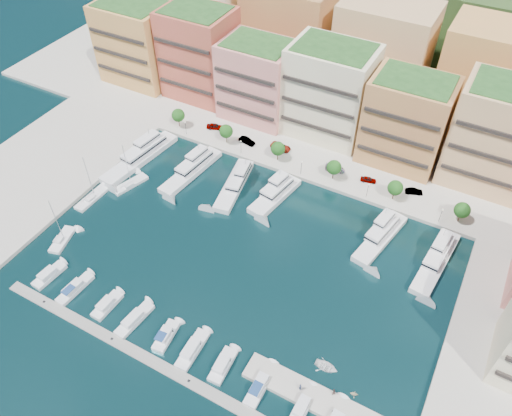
# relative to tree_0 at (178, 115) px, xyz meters

# --- Properties ---
(ground) EXTENTS (400.00, 400.00, 0.00)m
(ground) POSITION_rel_tree_0_xyz_m (40.00, -33.50, -4.74)
(ground) COLOR black
(ground) RESTS_ON ground
(north_quay) EXTENTS (220.00, 64.00, 2.00)m
(north_quay) POSITION_rel_tree_0_xyz_m (40.00, 28.50, -4.74)
(north_quay) COLOR #9E998E
(north_quay) RESTS_ON ground
(west_quay) EXTENTS (34.00, 76.00, 2.00)m
(west_quay) POSITION_rel_tree_0_xyz_m (-22.00, -41.50, -4.74)
(west_quay) COLOR #9E998E
(west_quay) RESTS_ON ground
(hillside) EXTENTS (240.00, 40.00, 58.00)m
(hillside) POSITION_rel_tree_0_xyz_m (40.00, 76.50, -4.74)
(hillside) COLOR #243817
(hillside) RESTS_ON ground
(south_pontoon) EXTENTS (72.00, 2.20, 0.35)m
(south_pontoon) POSITION_rel_tree_0_xyz_m (37.00, -63.50, -4.74)
(south_pontoon) COLOR gray
(south_pontoon) RESTS_ON ground
(finger_pier) EXTENTS (32.00, 5.00, 2.00)m
(finger_pier) POSITION_rel_tree_0_xyz_m (70.00, -55.50, -4.74)
(finger_pier) COLOR #9E998E
(finger_pier) RESTS_ON ground
(apartment_0) EXTENTS (22.00, 16.50, 24.80)m
(apartment_0) POSITION_rel_tree_0_xyz_m (-26.00, 16.49, 8.57)
(apartment_0) COLOR #C08B46
(apartment_0) RESTS_ON north_quay
(apartment_1) EXTENTS (20.00, 16.50, 26.80)m
(apartment_1) POSITION_rel_tree_0_xyz_m (-4.00, 18.49, 9.57)
(apartment_1) COLOR #BA4B3E
(apartment_1) RESTS_ON north_quay
(apartment_2) EXTENTS (20.00, 15.50, 22.80)m
(apartment_2) POSITION_rel_tree_0_xyz_m (17.00, 16.49, 7.57)
(apartment_2) COLOR tan
(apartment_2) RESTS_ON north_quay
(apartment_3) EXTENTS (22.00, 16.50, 25.80)m
(apartment_3) POSITION_rel_tree_0_xyz_m (38.00, 18.49, 9.07)
(apartment_3) COLOR #F6EDBE
(apartment_3) RESTS_ON north_quay
(apartment_4) EXTENTS (20.00, 15.50, 23.80)m
(apartment_4) POSITION_rel_tree_0_xyz_m (60.00, 16.49, 8.07)
(apartment_4) COLOR #BD8847
(apartment_4) RESTS_ON north_quay
(apartment_5) EXTENTS (22.00, 16.50, 26.80)m
(apartment_5) POSITION_rel_tree_0_xyz_m (82.00, 18.49, 9.57)
(apartment_5) COLOR tan
(apartment_5) RESTS_ON north_quay
(backblock_0) EXTENTS (26.00, 18.00, 30.00)m
(backblock_0) POSITION_rel_tree_0_xyz_m (-15.00, 40.50, 11.26)
(backblock_0) COLOR #F6EDBE
(backblock_0) RESTS_ON north_quay
(backblock_1) EXTENTS (26.00, 18.00, 30.00)m
(backblock_1) POSITION_rel_tree_0_xyz_m (15.00, 40.50, 11.26)
(backblock_1) COLOR #BD8847
(backblock_1) RESTS_ON north_quay
(backblock_2) EXTENTS (26.00, 18.00, 30.00)m
(backblock_2) POSITION_rel_tree_0_xyz_m (45.00, 40.50, 11.26)
(backblock_2) COLOR tan
(backblock_2) RESTS_ON north_quay
(backblock_3) EXTENTS (26.00, 18.00, 30.00)m
(backblock_3) POSITION_rel_tree_0_xyz_m (75.00, 40.50, 11.26)
(backblock_3) COLOR #C08B46
(backblock_3) RESTS_ON north_quay
(tree_0) EXTENTS (3.80, 3.80, 5.65)m
(tree_0) POSITION_rel_tree_0_xyz_m (0.00, 0.00, 0.00)
(tree_0) COLOR #473323
(tree_0) RESTS_ON north_quay
(tree_1) EXTENTS (3.80, 3.80, 5.65)m
(tree_1) POSITION_rel_tree_0_xyz_m (16.00, 0.00, 0.00)
(tree_1) COLOR #473323
(tree_1) RESTS_ON north_quay
(tree_2) EXTENTS (3.80, 3.80, 5.65)m
(tree_2) POSITION_rel_tree_0_xyz_m (32.00, 0.00, 0.00)
(tree_2) COLOR #473323
(tree_2) RESTS_ON north_quay
(tree_3) EXTENTS (3.80, 3.80, 5.65)m
(tree_3) POSITION_rel_tree_0_xyz_m (48.00, 0.00, 0.00)
(tree_3) COLOR #473323
(tree_3) RESTS_ON north_quay
(tree_4) EXTENTS (3.80, 3.80, 5.65)m
(tree_4) POSITION_rel_tree_0_xyz_m (64.00, 0.00, 0.00)
(tree_4) COLOR #473323
(tree_4) RESTS_ON north_quay
(tree_5) EXTENTS (3.80, 3.80, 5.65)m
(tree_5) POSITION_rel_tree_0_xyz_m (80.00, 0.00, 0.00)
(tree_5) COLOR #473323
(tree_5) RESTS_ON north_quay
(lamppost_0) EXTENTS (0.30, 0.30, 4.20)m
(lamppost_0) POSITION_rel_tree_0_xyz_m (4.00, -2.30, -0.92)
(lamppost_0) COLOR black
(lamppost_0) RESTS_ON north_quay
(lamppost_1) EXTENTS (0.30, 0.30, 4.20)m
(lamppost_1) POSITION_rel_tree_0_xyz_m (22.00, -2.30, -0.92)
(lamppost_1) COLOR black
(lamppost_1) RESTS_ON north_quay
(lamppost_2) EXTENTS (0.30, 0.30, 4.20)m
(lamppost_2) POSITION_rel_tree_0_xyz_m (40.00, -2.30, -0.92)
(lamppost_2) COLOR black
(lamppost_2) RESTS_ON north_quay
(lamppost_3) EXTENTS (0.30, 0.30, 4.20)m
(lamppost_3) POSITION_rel_tree_0_xyz_m (58.00, -2.30, -0.92)
(lamppost_3) COLOR black
(lamppost_3) RESTS_ON north_quay
(lamppost_4) EXTENTS (0.30, 0.30, 4.20)m
(lamppost_4) POSITION_rel_tree_0_xyz_m (76.00, -2.30, -0.92)
(lamppost_4) COLOR black
(lamppost_4) RESTS_ON north_quay
(yacht_0) EXTENTS (7.81, 25.63, 7.30)m
(yacht_0) POSITION_rel_tree_0_xyz_m (-1.23, -16.05, -3.53)
(yacht_0) COLOR silver
(yacht_0) RESTS_ON ground
(yacht_1) EXTENTS (6.69, 21.48, 7.30)m
(yacht_1) POSITION_rel_tree_0_xyz_m (14.05, -14.23, -3.65)
(yacht_1) COLOR silver
(yacht_1) RESTS_ON ground
(yacht_2) EXTENTS (7.77, 20.09, 7.30)m
(yacht_2) POSITION_rel_tree_0_xyz_m (26.78, -13.50, -3.53)
(yacht_2) COLOR silver
(yacht_2) RESTS_ON ground
(yacht_3) EXTENTS (7.39, 17.15, 7.30)m
(yacht_3) POSITION_rel_tree_0_xyz_m (37.72, -12.10, -3.53)
(yacht_3) COLOR silver
(yacht_3) RESTS_ON ground
(yacht_5) EXTENTS (7.68, 19.12, 7.30)m
(yacht_5) POSITION_rel_tree_0_xyz_m (65.50, -13.05, -3.53)
(yacht_5) COLOR silver
(yacht_5) RESTS_ON ground
(yacht_6) EXTENTS (6.33, 20.91, 7.30)m
(yacht_6) POSITION_rel_tree_0_xyz_m (78.55, -13.93, -3.53)
(yacht_6) COLOR silver
(yacht_6) RESTS_ON ground
(cruiser_0) EXTENTS (3.25, 7.87, 2.55)m
(cruiser_0) POSITION_rel_tree_0_xyz_m (6.09, -58.08, -4.20)
(cruiser_0) COLOR silver
(cruiser_0) RESTS_ON ground
(cruiser_1) EXTENTS (3.01, 9.04, 2.66)m
(cruiser_1) POSITION_rel_tree_0_xyz_m (13.49, -58.12, -4.17)
(cruiser_1) COLOR silver
(cruiser_1) RESTS_ON ground
(cruiser_2) EXTENTS (2.86, 7.28, 2.55)m
(cruiser_2) POSITION_rel_tree_0_xyz_m (22.18, -58.08, -4.20)
(cruiser_2) COLOR silver
(cruiser_2) RESTS_ON ground
(cruiser_3) EXTENTS (3.44, 9.36, 2.55)m
(cruiser_3) POSITION_rel_tree_0_xyz_m (29.26, -58.10, -4.20)
(cruiser_3) COLOR silver
(cruiser_3) RESTS_ON ground
(cruiser_4) EXTENTS (3.35, 7.29, 2.66)m
(cruiser_4) POSITION_rel_tree_0_xyz_m (36.98, -58.09, -4.17)
(cruiser_4) COLOR silver
(cruiser_4) RESTS_ON ground
(cruiser_5) EXTENTS (3.04, 9.02, 2.55)m
(cruiser_5) POSITION_rel_tree_0_xyz_m (43.15, -58.10, -4.20)
(cruiser_5) COLOR silver
(cruiser_5) RESTS_ON ground
(cruiser_6) EXTENTS (3.15, 7.58, 2.55)m
(cruiser_6) POSITION_rel_tree_0_xyz_m (49.92, -58.08, -4.20)
(cruiser_6) COLOR silver
(cruiser_6) RESTS_ON ground
(cruiser_7) EXTENTS (2.69, 9.04, 2.66)m
(cruiser_7) POSITION_rel_tree_0_xyz_m (57.86, -58.12, -4.17)
(cruiser_7) COLOR silver
(cruiser_7) RESTS_ON ground
(cruiser_8) EXTENTS (2.44, 7.94, 2.55)m
(cruiser_8) POSITION_rel_tree_0_xyz_m (66.23, -58.09, -4.20)
(cruiser_8) COLOR silver
(cruiser_8) RESTS_ON ground
(sailboat_0) EXTENTS (4.88, 8.55, 13.20)m
(sailboat_0) POSITION_rel_tree_0_xyz_m (1.14, -49.06, -4.43)
(sailboat_0) COLOR silver
(sailboat_0) RESTS_ON ground
(sailboat_1) EXTENTS (3.10, 10.82, 13.20)m
(sailboat_1) POSITION_rel_tree_0_xyz_m (-2.34, -34.69, -4.44)
(sailboat_1) COLOR silver
(sailboat_1) RESTS_ON ground
(sailboat_2) EXTENTS (5.41, 9.98, 13.20)m
(sailboat_2) POSITION_rel_tree_0_xyz_m (2.83, -26.42, -4.43)
(sailboat_2) COLOR silver
(sailboat_2) RESTS_ON ground
(tender_2) EXTENTS (4.41, 3.16, 0.91)m
(tender_2) POSITION_rel_tree_0_xyz_m (67.00, -49.03, -4.29)
(tender_2) COLOR white
(tender_2) RESTS_ON ground
(tender_3) EXTENTS (1.78, 1.63, 0.79)m
(tender_3) POSITION_rel_tree_0_xyz_m (73.38, -51.39, -4.35)
(tender_3) COLOR beige
(tender_3) RESTS_ON ground
(car_0) EXTENTS (5.12, 3.44, 1.62)m
(car_0) POSITION_rel_tree_0_xyz_m (9.78, 3.82, -2.93)
(car_0) COLOR gray
(car_0) RESTS_ON north_quay
(car_1) EXTENTS (5.04, 2.36, 1.60)m
(car_1) POSITION_rel_tree_0_xyz_m (21.23, 2.34, -2.94)
(car_1) COLOR gray
(car_1) RESTS_ON north_quay
(car_2) EXTENTS (5.86, 3.00, 1.58)m
(car_2) POSITION_rel_tree_0_xyz_m (30.73, 4.47, -2.95)
(car_2) COLOR gray
(car_2) RESTS_ON north_quay
(car_3) EXTENTS (5.46, 3.12, 1.49)m
(car_3) POSITION_rel_tree_0_xyz_m (47.36, 3.16, -3.00)
(car_3) COLOR gray
(car_3) RESTS_ON north_quay
(car_4) EXTENTS (4.28, 2.47, 1.37)m
(car_4) POSITION_rel_tree_0_xyz_m (56.50, 3.26, -3.06)
(car_4) COLOR gray
(car_4) RESTS_ON north_quay
(car_5) EXTENTS (4.55, 2.99, 1.42)m
(car_5) POSITION_rel_tree_0_xyz_m (68.03, 4.42, -3.03)
(car_5) COLOR gray
(car_5) RESTS_ON north_quay
(person_0) EXTENTS (0.74, 0.82, 1.87)m
(person_0) POSITION_rel_tree_0_xyz_m (64.64, -55.55, -2.81)
(person_0) COLOR #26314C
(person_0) RESTS_ON finger_pier
(person_1) EXTENTS (1.00, 0.98, 1.62)m
(person_1) POSITION_rel_tree_0_xyz_m (70.09, -53.50, -2.93)
(person_1) COLOR #472F2B
(person_1) RESTS_ON finger_pier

